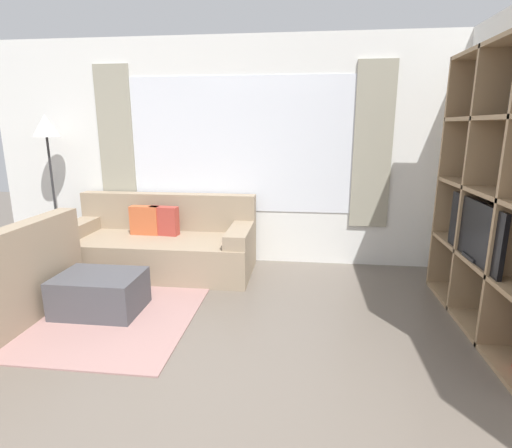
% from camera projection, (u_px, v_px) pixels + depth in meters
% --- Properties ---
extents(wall_back, '(6.25, 0.11, 2.70)m').
position_uv_depth(wall_back, '(240.00, 153.00, 4.87)').
color(wall_back, white).
rests_on(wall_back, ground_plane).
extents(area_rug, '(2.12, 2.07, 0.01)m').
position_uv_depth(area_rug, '(90.00, 304.00, 3.85)').
color(area_rug, gray).
rests_on(area_rug, ground_plane).
extents(shelving_unit, '(0.38, 1.97, 2.32)m').
position_uv_depth(shelving_unit, '(507.00, 196.00, 3.13)').
color(shelving_unit, '#515660').
rests_on(shelving_unit, ground_plane).
extents(couch_main, '(2.19, 0.96, 0.87)m').
position_uv_depth(couch_main, '(160.00, 245.00, 4.73)').
color(couch_main, gray).
rests_on(couch_main, ground_plane).
extents(ottoman, '(0.75, 0.55, 0.36)m').
position_uv_depth(ottoman, '(100.00, 293.00, 3.67)').
color(ottoman, '#47474C').
rests_on(ottoman, ground_plane).
extents(floor_lamp, '(0.33, 0.33, 1.81)m').
position_uv_depth(floor_lamp, '(47.00, 136.00, 4.78)').
color(floor_lamp, black).
rests_on(floor_lamp, ground_plane).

